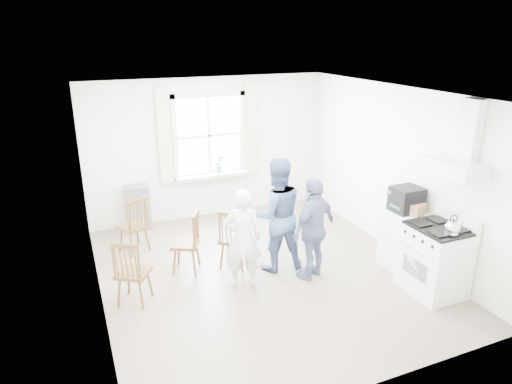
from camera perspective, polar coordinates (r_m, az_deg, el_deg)
name	(u,v)px	position (r m, az deg, el deg)	size (l,w,h in m)	color
room_shell	(263,189)	(6.28, 0.93, 0.37)	(4.62, 5.12, 2.64)	#796A5D
window_assembly	(210,141)	(8.45, -5.83, 6.41)	(1.88, 0.24, 1.70)	white
range_hood	(460,155)	(6.23, 24.10, 4.26)	(0.45, 0.76, 0.94)	silver
shelf_unit	(138,208)	(8.36, -14.53, -1.90)	(0.40, 0.30, 0.80)	slate
gas_stove	(435,259)	(6.60, 21.44, -7.79)	(0.68, 0.76, 1.12)	white
kettle	(452,228)	(6.19, 23.34, -4.14)	(0.19, 0.19, 0.27)	silver
low_cabinet	(403,240)	(7.11, 17.95, -5.68)	(0.50, 0.55, 0.90)	silver
stereo_stack	(407,199)	(6.88, 18.31, -0.87)	(0.41, 0.37, 0.36)	black
cardboard_box	(416,209)	(6.83, 19.42, -2.03)	(0.25, 0.18, 0.16)	#966E48
windsor_chair_a	(136,220)	(7.40, -14.79, -3.38)	(0.51, 0.51, 0.93)	#4D3318
windsor_chair_b	(129,267)	(6.01, -15.62, -8.98)	(0.53, 0.53, 0.92)	#4D3318
windsor_chair_c	(192,235)	(6.68, -8.02, -5.33)	(0.52, 0.52, 0.94)	#4D3318
person_left	(242,239)	(6.18, -1.70, -5.86)	(0.52, 0.52, 1.42)	silver
person_mid	(276,215)	(6.60, 2.55, -2.86)	(0.83, 0.83, 1.70)	#44597F
person_right	(314,228)	(6.45, 7.23, -4.54)	(0.88, 0.88, 1.50)	navy
potted_plant	(219,164)	(8.52, -4.63, 3.55)	(0.20, 0.20, 0.36)	#377C3F
windsor_chair_d	(232,233)	(6.69, -3.02, -5.16)	(0.54, 0.54, 0.93)	#4D3318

